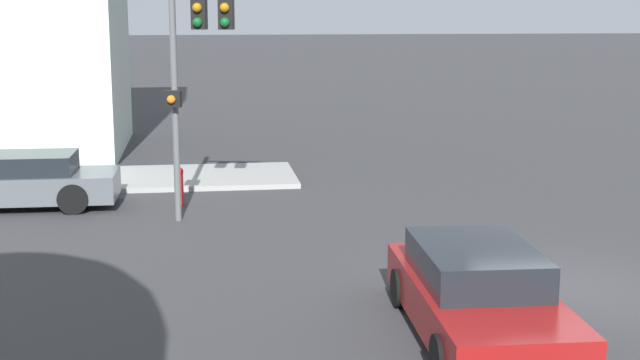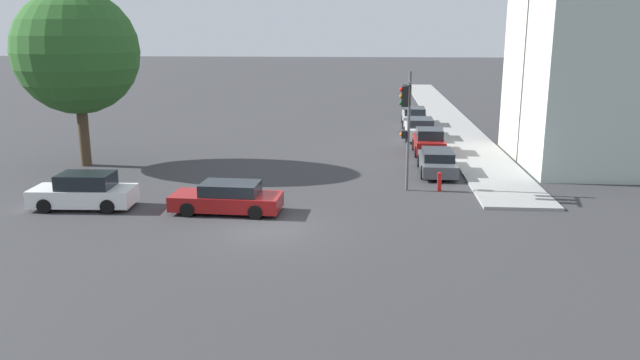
# 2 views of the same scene
# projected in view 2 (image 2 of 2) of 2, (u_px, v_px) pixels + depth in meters

# --- Properties ---
(ground_plane) EXTENTS (300.00, 300.00, 0.00)m
(ground_plane) POSITION_uv_depth(u_px,v_px,m) (264.00, 228.00, 24.07)
(ground_plane) COLOR #333335
(sidewalk_strip) EXTENTS (3.35, 60.00, 0.13)m
(sidewalk_strip) POSITION_uv_depth(u_px,v_px,m) (444.00, 115.00, 55.47)
(sidewalk_strip) COLOR gray
(sidewalk_strip) RESTS_ON ground_plane
(rowhouse_backdrop) EXTENTS (8.06, 10.93, 13.36)m
(rowhouse_backdrop) POSITION_uv_depth(u_px,v_px,m) (595.00, 46.00, 34.46)
(rowhouse_backdrop) COLOR #ADBCB2
(rowhouse_backdrop) RESTS_ON ground_plane
(street_tree) EXTENTS (6.72, 6.72, 9.65)m
(street_tree) POSITION_uv_depth(u_px,v_px,m) (76.00, 52.00, 33.71)
(street_tree) COLOR #423323
(street_tree) RESTS_ON ground_plane
(traffic_signal) EXTENTS (0.60, 1.92, 5.63)m
(traffic_signal) POSITION_uv_depth(u_px,v_px,m) (406.00, 110.00, 28.36)
(traffic_signal) COLOR #515456
(traffic_signal) RESTS_ON ground_plane
(crossing_car_0) EXTENTS (4.64, 2.02, 1.29)m
(crossing_car_0) POSITION_uv_depth(u_px,v_px,m) (228.00, 198.00, 26.05)
(crossing_car_0) COLOR maroon
(crossing_car_0) RESTS_ON ground_plane
(crossing_car_1) EXTENTS (4.39, 2.03, 1.53)m
(crossing_car_1) POSITION_uv_depth(u_px,v_px,m) (84.00, 192.00, 26.67)
(crossing_car_1) COLOR silver
(crossing_car_1) RESTS_ON ground_plane
(parked_car_0) EXTENTS (1.93, 4.79, 1.27)m
(parked_car_0) POSITION_uv_depth(u_px,v_px,m) (437.00, 162.00, 33.14)
(parked_car_0) COLOR #4C5156
(parked_car_0) RESTS_ON ground_plane
(parked_car_1) EXTENTS (1.85, 3.84, 1.57)m
(parked_car_1) POSITION_uv_depth(u_px,v_px,m) (429.00, 142.00, 38.22)
(parked_car_1) COLOR maroon
(parked_car_1) RESTS_ON ground_plane
(parked_car_2) EXTENTS (2.08, 4.62, 1.47)m
(parked_car_2) POSITION_uv_depth(u_px,v_px,m) (420.00, 129.00, 43.39)
(parked_car_2) COLOR silver
(parked_car_2) RESTS_ON ground_plane
(parked_car_3) EXTENTS (2.01, 4.77, 1.47)m
(parked_car_3) POSITION_uv_depth(u_px,v_px,m) (414.00, 117.00, 49.35)
(parked_car_3) COLOR #B7B7BC
(parked_car_3) RESTS_ON ground_plane
(fire_hydrant) EXTENTS (0.22, 0.22, 0.92)m
(fire_hydrant) POSITION_uv_depth(u_px,v_px,m) (439.00, 181.00, 29.53)
(fire_hydrant) COLOR red
(fire_hydrant) RESTS_ON ground_plane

